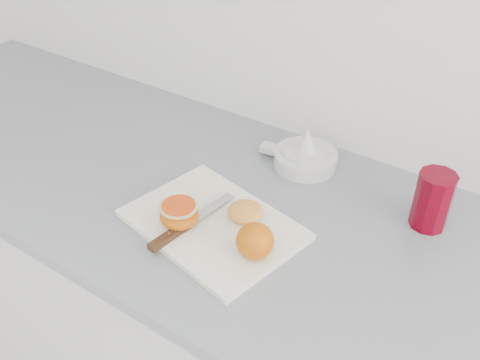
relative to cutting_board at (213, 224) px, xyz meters
The scene contains 7 objects.
cutting_board is the anchor object (origin of this frame).
whole_orange 0.12m from the cutting_board, 15.05° to the right, with size 0.07×0.07×0.07m.
half_orange 0.07m from the cutting_board, 141.20° to the right, with size 0.07×0.07×0.05m.
squeezed_shell 0.07m from the cutting_board, 46.31° to the left, with size 0.07×0.07×0.03m.
paring_knife 0.07m from the cutting_board, 118.97° to the right, with size 0.05×0.21×0.01m.
citrus_juicer 0.28m from the cutting_board, 81.10° to the left, with size 0.18×0.14×0.09m.
red_tumbler 0.41m from the cutting_board, 35.27° to the left, with size 0.07×0.07×0.12m.
Camera 1 is at (0.15, 1.00, 1.56)m, focal length 40.00 mm.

